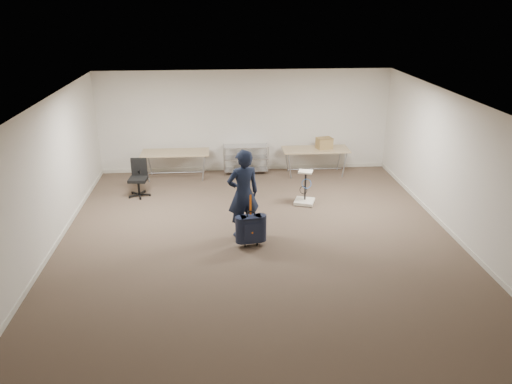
{
  "coord_description": "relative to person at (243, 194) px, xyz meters",
  "views": [
    {
      "loc": [
        -0.76,
        -8.97,
        4.58
      ],
      "look_at": [
        -0.02,
        0.3,
        0.95
      ],
      "focal_mm": 35.0,
      "sensor_mm": 36.0,
      "label": 1
    }
  ],
  "objects": [
    {
      "name": "folding_table_left",
      "position": [
        -1.62,
        3.65,
        -0.24
      ],
      "size": [
        1.8,
        0.75,
        0.73
      ],
      "color": "tan",
      "rests_on": "ground"
    },
    {
      "name": "ground",
      "position": [
        0.28,
        -0.3,
        -0.92
      ],
      "size": [
        9.0,
        9.0,
        0.0
      ],
      "primitive_type": "plane",
      "color": "#443729",
      "rests_on": "ground"
    },
    {
      "name": "person",
      "position": [
        0.0,
        0.0,
        0.0
      ],
      "size": [
        0.77,
        0.62,
        1.84
      ],
      "primitive_type": "imported",
      "rotation": [
        0.0,
        0.0,
        3.44
      ],
      "color": "black",
      "rests_on": "ground"
    },
    {
      "name": "equipment_cart",
      "position": [
        1.54,
        1.57,
        -0.7
      ],
      "size": [
        0.57,
        0.57,
        0.82
      ],
      "color": "beige",
      "rests_on": "ground"
    },
    {
      "name": "folding_table_right",
      "position": [
        2.18,
        3.65,
        -0.24
      ],
      "size": [
        1.8,
        0.75,
        0.73
      ],
      "color": "tan",
      "rests_on": "ground"
    },
    {
      "name": "room_shell",
      "position": [
        0.28,
        1.08,
        -0.87
      ],
      "size": [
        8.0,
        9.0,
        9.0
      ],
      "color": "silver",
      "rests_on": "ground"
    },
    {
      "name": "wire_shelf",
      "position": [
        0.28,
        3.9,
        -0.48
      ],
      "size": [
        1.22,
        0.47,
        0.8
      ],
      "color": "silver",
      "rests_on": "ground"
    },
    {
      "name": "suitcase",
      "position": [
        0.12,
        -0.49,
        -0.55
      ],
      "size": [
        0.42,
        0.28,
        1.08
      ],
      "color": "#161B32",
      "rests_on": "ground"
    },
    {
      "name": "cardboard_box",
      "position": [
        2.41,
        3.67,
        -0.04
      ],
      "size": [
        0.46,
        0.38,
        0.3
      ],
      "primitive_type": "cube",
      "rotation": [
        0.0,
        0.0,
        0.23
      ],
      "color": "olive",
      "rests_on": "folding_table_right"
    },
    {
      "name": "office_chair",
      "position": [
        -2.45,
        2.41,
        -0.64
      ],
      "size": [
        0.56,
        0.56,
        0.92
      ],
      "color": "black",
      "rests_on": "ground"
    }
  ]
}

